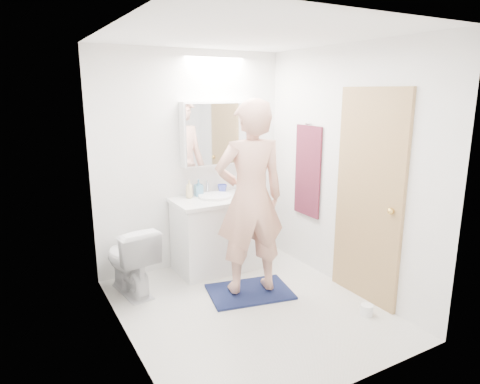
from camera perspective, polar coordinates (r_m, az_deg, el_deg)
floor at (r=4.07m, az=1.17°, el=-15.35°), size 2.50×2.50×0.00m
ceiling at (r=3.59m, az=1.36°, el=20.48°), size 2.50×2.50×0.00m
wall_back at (r=4.74m, az=-6.52°, el=4.16°), size 2.50×0.00×2.50m
wall_front at (r=2.68m, az=15.09°, el=-3.55°), size 2.50×0.00×2.50m
wall_left at (r=3.24m, az=-15.72°, el=-0.68°), size 0.00×2.50×2.50m
wall_right at (r=4.30m, az=13.96°, el=2.88°), size 0.00×2.50×2.50m
vanity_cabinet at (r=4.75m, az=-3.19°, el=-5.84°), size 0.90×0.55×0.78m
countertop at (r=4.63m, az=-3.25°, el=-1.05°), size 0.95×0.58×0.04m
sink_basin at (r=4.65m, az=-3.42°, el=-0.56°), size 0.36×0.36×0.03m
faucet at (r=4.80m, az=-4.44°, el=0.68°), size 0.02×0.02×0.16m
medicine_cabinet at (r=4.76m, az=-2.91°, el=7.91°), size 0.88×0.14×0.70m
mirror_panel at (r=4.69m, az=-2.49°, el=7.83°), size 0.84×0.01×0.66m
toilet at (r=4.34m, az=-14.65°, el=-8.79°), size 0.48×0.73×0.70m
bath_rug at (r=4.33m, az=1.32°, el=-13.30°), size 0.90×0.71×0.02m
person at (r=3.99m, az=1.39°, el=-0.85°), size 0.75×0.58×1.85m
door at (r=4.09m, az=16.95°, el=-0.73°), size 0.04×0.80×2.00m
door_knob at (r=3.88m, az=19.68°, el=-2.45°), size 0.06×0.06×0.06m
towel at (r=4.71m, az=9.12°, el=2.78°), size 0.02×0.42×1.00m
towel_hook at (r=4.64m, az=9.23°, el=9.09°), size 0.07×0.02×0.02m
soap_bottle_a at (r=4.64m, az=-6.87°, el=0.41°), size 0.08×0.08×0.20m
soap_bottle_b at (r=4.71m, az=-5.61°, el=0.58°), size 0.09×0.10×0.19m
toothbrush_cup at (r=4.83m, az=-2.40°, el=0.42°), size 0.13×0.13×0.10m
toilet_paper_roll at (r=4.09m, az=16.72°, el=-15.01°), size 0.11×0.11×0.10m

